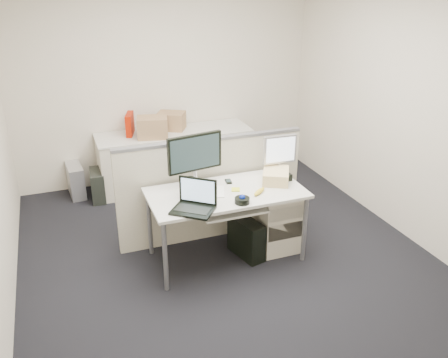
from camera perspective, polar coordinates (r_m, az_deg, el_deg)
name	(u,v)px	position (r m, az deg, el deg)	size (l,w,h in m)	color
floor	(226,256)	(4.91, 0.24, -9.30)	(4.00, 4.50, 0.01)	black
wall_back	(166,80)	(6.41, -7.02, 11.69)	(4.00, 0.02, 2.70)	beige
wall_front	(385,260)	(2.54, 18.83, -9.18)	(4.00, 0.02, 2.70)	beige
wall_right	(405,109)	(5.34, 20.99, 7.85)	(0.02, 4.50, 2.70)	beige
desk	(226,198)	(4.58, 0.26, -2.26)	(1.50, 0.75, 0.73)	beige
keyboard_tray	(233,210)	(4.45, 1.08, -3.73)	(0.62, 0.32, 0.02)	beige
drawer_pedestal	(274,217)	(4.97, 6.00, -4.55)	(0.40, 0.55, 0.65)	beige
cubicle_partition	(211,190)	(5.01, -1.55, -1.34)	(2.00, 0.06, 1.10)	beige
back_counter	(175,159)	(6.39, -5.89, 2.43)	(2.00, 0.60, 0.72)	beige
monitor_main	(195,162)	(4.52, -3.51, 2.08)	(0.55, 0.21, 0.55)	black
monitor_small	(280,156)	(4.86, 6.70, 2.76)	(0.35, 0.17, 0.43)	#B7B7BC
laptop	(192,198)	(4.13, -3.81, -2.26)	(0.36, 0.27, 0.27)	black
trackball	(242,200)	(4.32, 2.20, -2.59)	(0.14, 0.14, 0.05)	black
desk_phone	(279,176)	(4.83, 6.60, 0.31)	(0.22, 0.18, 0.07)	black
paper_stack	(213,192)	(4.53, -1.29, -1.54)	(0.20, 0.26, 0.01)	white
sticky_pad	(236,189)	(4.58, 1.40, -1.27)	(0.08, 0.08, 0.01)	yellow
travel_mug	(190,188)	(4.43, -4.07, -1.05)	(0.08, 0.08, 0.18)	black
banana	(259,191)	(4.51, 4.26, -1.50)	(0.19, 0.05, 0.04)	yellow
cellphone	(228,181)	(4.75, 0.53, -0.30)	(0.06, 0.11, 0.01)	black
manila_folders	(276,176)	(4.77, 6.25, 0.36)	(0.25, 0.32, 0.12)	tan
keyboard	(236,205)	(4.49, 1.49, -3.13)	(0.47, 0.17, 0.03)	black
pc_tower_desk	(246,238)	(4.83, 2.70, -7.10)	(0.17, 0.43, 0.40)	black
pc_tower_spare_dark	(98,185)	(6.19, -14.94, -0.73)	(0.16, 0.41, 0.38)	black
pc_tower_spare_silver	(76,180)	(6.38, -17.41, -0.15)	(0.18, 0.44, 0.41)	#B7B7BC
cardboard_box_left	(152,128)	(6.05, -8.60, 6.08)	(0.38, 0.28, 0.28)	#A17052
cardboard_box_right	(171,122)	(6.34, -6.35, 6.88)	(0.35, 0.27, 0.25)	#A17052
red_binder	(130,125)	(6.21, -11.25, 6.42)	(0.07, 0.31, 0.29)	#A31702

